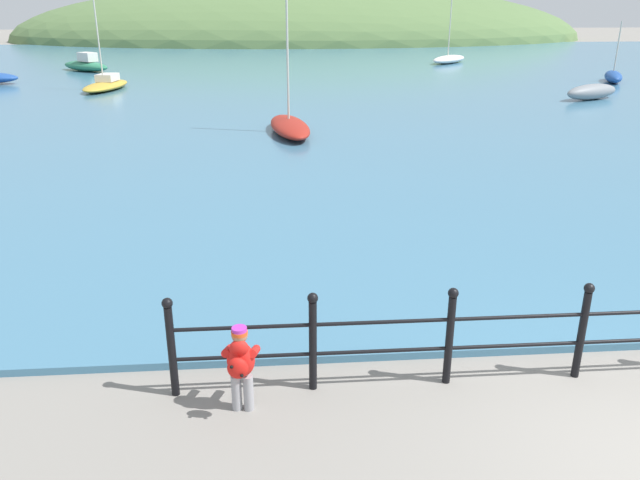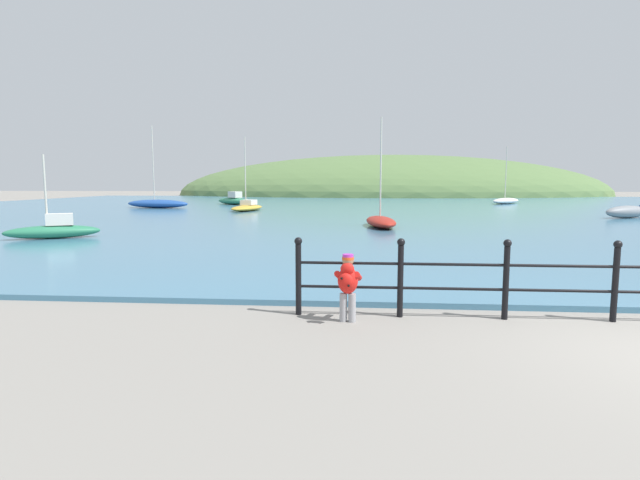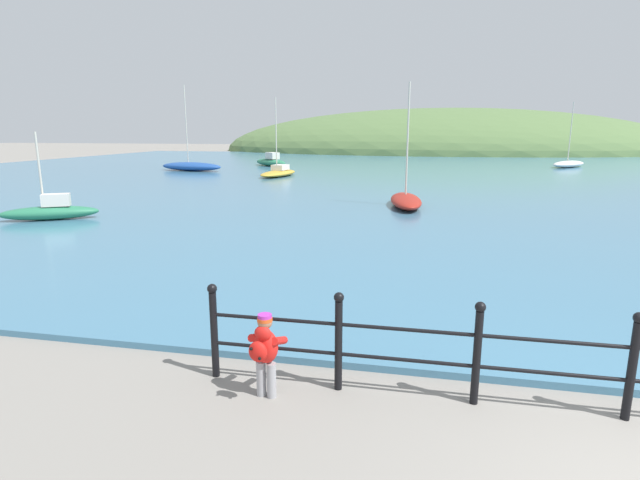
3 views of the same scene
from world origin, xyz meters
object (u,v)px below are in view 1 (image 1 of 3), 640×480
(boat_green_fishing, at_px, (290,126))
(boat_nearest_quay, at_px, (592,92))
(boat_blue_hull, at_px, (449,59))
(boat_white_sailboat, at_px, (86,65))
(boat_mid_harbor, at_px, (106,84))
(boat_far_right, at_px, (613,76))
(child_in_coat, at_px, (241,362))

(boat_green_fishing, distance_m, boat_nearest_quay, 14.93)
(boat_nearest_quay, bearing_deg, boat_blue_hull, 95.24)
(boat_white_sailboat, height_order, boat_blue_hull, boat_blue_hull)
(boat_white_sailboat, distance_m, boat_mid_harbor, 9.45)
(boat_green_fishing, distance_m, boat_far_right, 21.54)
(boat_mid_harbor, bearing_deg, boat_nearest_quay, -12.78)
(boat_green_fishing, bearing_deg, child_in_coat, -93.95)
(boat_blue_hull, height_order, boat_mid_harbor, boat_blue_hull)
(child_in_coat, height_order, boat_blue_hull, boat_blue_hull)
(boat_blue_hull, relative_size, boat_mid_harbor, 1.03)
(child_in_coat, bearing_deg, boat_blue_hull, 71.43)
(boat_green_fishing, bearing_deg, boat_nearest_quay, 25.70)
(boat_mid_harbor, bearing_deg, boat_far_right, 2.02)
(child_in_coat, xyz_separation_m, boat_nearest_quay, (14.46, 21.03, -0.17))
(boat_blue_hull, relative_size, boat_green_fishing, 1.07)
(boat_blue_hull, bearing_deg, boat_white_sailboat, -171.80)
(child_in_coat, bearing_deg, boat_white_sailboat, 107.25)
(boat_far_right, bearing_deg, child_in_coat, -124.65)
(boat_white_sailboat, bearing_deg, boat_nearest_quay, -28.71)
(boat_mid_harbor, bearing_deg, boat_blue_hull, 31.00)
(boat_green_fishing, height_order, boat_nearest_quay, boat_green_fishing)
(boat_white_sailboat, bearing_deg, child_in_coat, -72.75)
(boat_green_fishing, bearing_deg, boat_blue_hull, 63.45)
(child_in_coat, distance_m, boat_nearest_quay, 25.52)
(child_in_coat, xyz_separation_m, boat_far_right, (18.62, 26.95, -0.21))
(boat_green_fishing, height_order, boat_mid_harbor, boat_mid_harbor)
(boat_green_fishing, bearing_deg, boat_far_right, 35.12)
(boat_white_sailboat, xyz_separation_m, boat_green_fishing, (11.84, -20.32, -0.11))
(child_in_coat, relative_size, boat_blue_hull, 0.20)
(boat_white_sailboat, relative_size, boat_nearest_quay, 1.26)
(child_in_coat, xyz_separation_m, boat_green_fishing, (1.01, 14.56, -0.26))
(boat_white_sailboat, relative_size, boat_blue_hull, 0.78)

